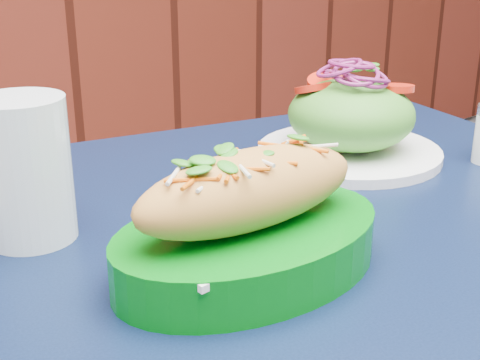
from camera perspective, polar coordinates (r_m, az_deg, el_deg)
cafe_table at (r=0.68m, az=8.01°, el=-11.45°), size 0.95×0.95×0.75m
banh_mi_basket at (r=0.55m, az=0.76°, el=-3.67°), size 0.25×0.17×0.11m
salad_plate at (r=0.84m, az=9.42°, el=5.01°), size 0.23×0.23×0.13m
water_glass at (r=0.63m, az=-17.83°, el=0.82°), size 0.08×0.08×0.13m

